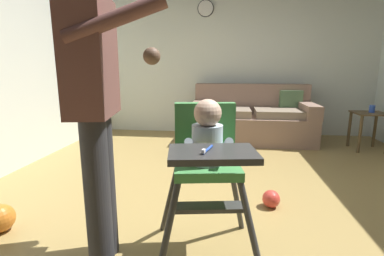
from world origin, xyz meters
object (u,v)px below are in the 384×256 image
at_px(high_chair, 207,151).
at_px(toy_ball, 0,218).
at_px(toy_ball_second, 271,199).
at_px(sippy_cup, 372,109).
at_px(wall_clock, 206,8).
at_px(couch, 252,119).
at_px(side_table, 369,123).
at_px(adult_standing, 95,102).

height_order(high_chair, toy_ball, high_chair).
xyz_separation_m(toy_ball_second, sippy_cup, (1.56, 1.87, 0.50)).
distance_m(high_chair, wall_clock, 3.66).
xyz_separation_m(couch, toy_ball_second, (-0.02, -2.23, -0.26)).
bearing_deg(side_table, wall_clock, 160.12).
bearing_deg(wall_clock, side_table, -19.88).
bearing_deg(side_table, toy_ball_second, -129.60).
height_order(toy_ball, sippy_cup, sippy_cup).
height_order(high_chair, sippy_cup, high_chair).
relative_size(side_table, wall_clock, 1.96).
height_order(toy_ball_second, sippy_cup, sippy_cup).
bearing_deg(couch, toy_ball, -34.27).
bearing_deg(wall_clock, sippy_cup, -19.74).
bearing_deg(couch, high_chair, -9.73).
relative_size(couch, wall_clock, 6.83).
relative_size(couch, toy_ball_second, 12.83).
distance_m(high_chair, side_table, 3.25).
relative_size(toy_ball_second, sippy_cup, 1.41).
height_order(high_chair, toy_ball_second, high_chair).
relative_size(high_chair, toy_ball, 4.91).
bearing_deg(side_table, adult_standing, -134.79).
bearing_deg(toy_ball_second, couch, 89.58).
bearing_deg(adult_standing, wall_clock, 74.85).
height_order(adult_standing, sippy_cup, adult_standing).
xyz_separation_m(high_chair, sippy_cup, (2.04, 2.53, -0.08)).
distance_m(side_table, sippy_cup, 0.19).
bearing_deg(sippy_cup, side_table, -180.00).
bearing_deg(high_chair, toy_ball_second, 134.90).
distance_m(toy_ball_second, side_table, 2.45).
height_order(high_chair, side_table, high_chair).
relative_size(sippy_cup, wall_clock, 0.38).
xyz_separation_m(high_chair, adult_standing, (-0.59, -0.10, 0.28)).
height_order(couch, sippy_cup, couch).
bearing_deg(sippy_cup, couch, 167.03).
relative_size(toy_ball_second, wall_clock, 0.53).
height_order(toy_ball_second, wall_clock, wall_clock).
distance_m(toy_ball, sippy_cup, 4.27).
bearing_deg(high_chair, toy_ball, -102.21).
xyz_separation_m(toy_ball_second, wall_clock, (-0.76, 2.70, 1.98)).
xyz_separation_m(adult_standing, toy_ball_second, (1.07, 0.76, -0.86)).
height_order(high_chair, wall_clock, wall_clock).
distance_m(adult_standing, sippy_cup, 3.74).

